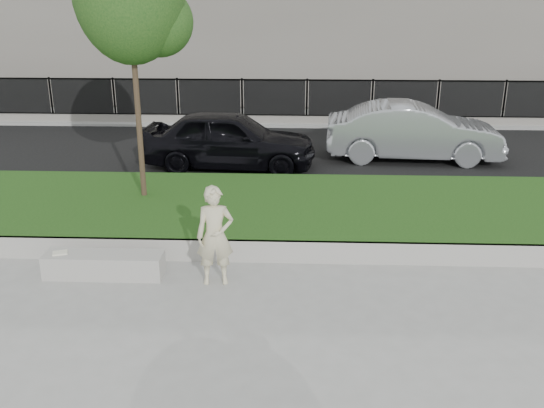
{
  "coord_description": "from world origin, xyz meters",
  "views": [
    {
      "loc": [
        1.26,
        -8.51,
        4.51
      ],
      "look_at": [
        0.86,
        1.2,
        1.02
      ],
      "focal_mm": 40.0,
      "sensor_mm": 36.0,
      "label": 1
    }
  ],
  "objects_px": {
    "car_dark": "(229,139)",
    "book": "(60,253)",
    "car_silver": "(413,132)",
    "man": "(215,236)",
    "stone_bench": "(104,265)"
  },
  "relations": [
    {
      "from": "man",
      "to": "car_silver",
      "type": "distance_m",
      "value": 8.7
    },
    {
      "from": "car_dark",
      "to": "car_silver",
      "type": "relative_size",
      "value": 0.95
    },
    {
      "from": "stone_bench",
      "to": "car_dark",
      "type": "xyz_separation_m",
      "value": [
        1.41,
        6.32,
        0.6
      ]
    },
    {
      "from": "man",
      "to": "car_dark",
      "type": "relative_size",
      "value": 0.37
    },
    {
      "from": "car_dark",
      "to": "man",
      "type": "bearing_deg",
      "value": -171.61
    },
    {
      "from": "stone_bench",
      "to": "man",
      "type": "bearing_deg",
      "value": -4.58
    },
    {
      "from": "car_silver",
      "to": "book",
      "type": "bearing_deg",
      "value": 139.6
    },
    {
      "from": "book",
      "to": "car_silver",
      "type": "bearing_deg",
      "value": 26.48
    },
    {
      "from": "man",
      "to": "stone_bench",
      "type": "bearing_deg",
      "value": 167.73
    },
    {
      "from": "stone_bench",
      "to": "book",
      "type": "distance_m",
      "value": 0.74
    },
    {
      "from": "car_silver",
      "to": "man",
      "type": "bearing_deg",
      "value": 152.62
    },
    {
      "from": "car_dark",
      "to": "book",
      "type": "bearing_deg",
      "value": 165.81
    },
    {
      "from": "book",
      "to": "stone_bench",
      "type": "bearing_deg",
      "value": -18.55
    },
    {
      "from": "man",
      "to": "car_dark",
      "type": "height_order",
      "value": "man"
    },
    {
      "from": "man",
      "to": "book",
      "type": "relative_size",
      "value": 6.98
    }
  ]
}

